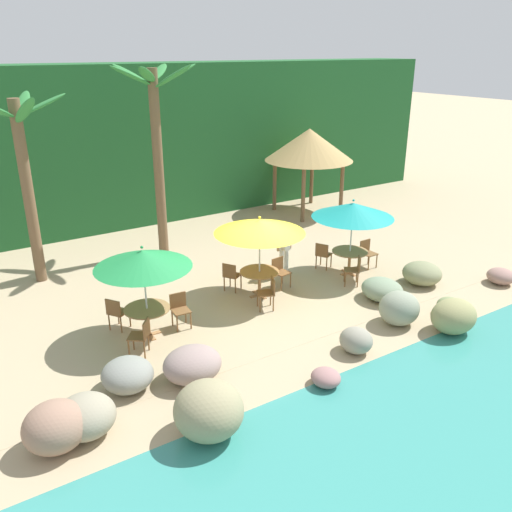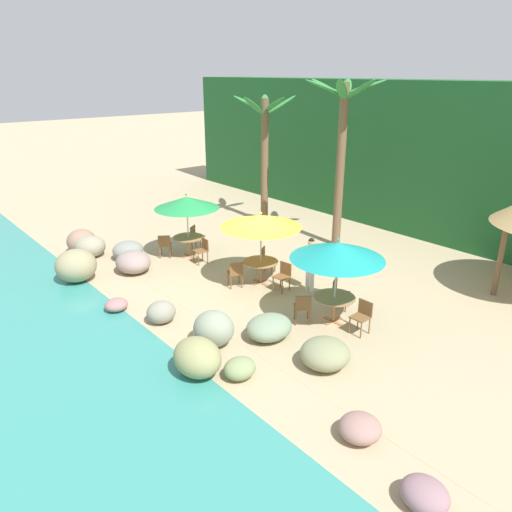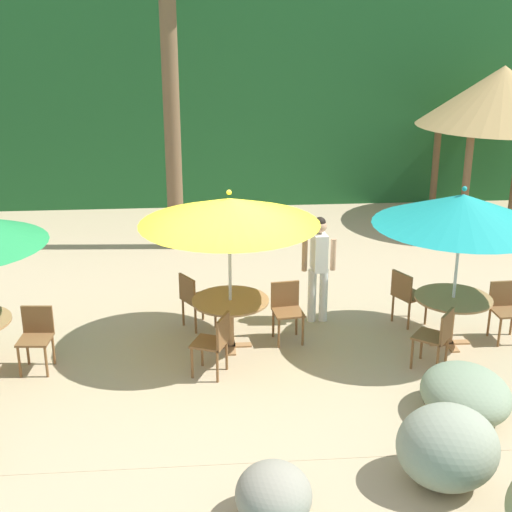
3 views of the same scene
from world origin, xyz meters
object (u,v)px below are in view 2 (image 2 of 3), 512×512
object	(u,v)px
dining_table_green	(189,240)
chair_yellow_seaward	(283,274)
palm_tree_nearest	(265,142)
palm_tree_second	(342,138)
chair_green_seaward	(203,249)
chair_yellow_left	(236,272)
umbrella_yellow	(261,221)
chair_green_left	(165,244)
chair_yellow_inland	(266,258)
umbrella_teal	(338,251)
dining_table_yellow	(261,265)
chair_teal_inland	(338,291)
waiter_in_white	(311,261)
chair_teal_seaward	(362,315)
umbrella_green	(187,203)
chair_green_inland	(196,235)
dining_table_teal	(334,301)
chair_teal_left	(303,307)

from	to	relation	value
dining_table_green	chair_yellow_seaward	size ratio (longest dim) A/B	1.26
palm_tree_nearest	palm_tree_second	xyz separation A→B (m)	(4.04, 0.14, 0.54)
chair_green_seaward	chair_yellow_left	size ratio (longest dim) A/B	1.00
umbrella_yellow	chair_yellow_seaward	world-z (taller)	umbrella_yellow
chair_green_left	chair_yellow_inland	bearing A→B (deg)	28.46
umbrella_teal	dining_table_yellow	bearing A→B (deg)	176.90
chair_yellow_left	chair_teal_inland	size ratio (longest dim) A/B	1.00
waiter_in_white	dining_table_green	bearing A→B (deg)	-166.03
umbrella_yellow	chair_teal_seaward	bearing A→B (deg)	-0.72
chair_green_left	waiter_in_white	distance (m)	5.69
chair_yellow_inland	chair_teal_inland	world-z (taller)	same
umbrella_green	palm_tree_second	size ratio (longest dim) A/B	0.38
dining_table_green	chair_yellow_seaward	world-z (taller)	chair_yellow_seaward
chair_yellow_left	chair_green_inland	bearing A→B (deg)	164.61
chair_yellow_seaward	dining_table_yellow	bearing A→B (deg)	-166.82
dining_table_teal	dining_table_yellow	bearing A→B (deg)	176.90
chair_yellow_inland	palm_tree_second	size ratio (longest dim) A/B	0.14
umbrella_green	chair_green_seaward	xyz separation A→B (m)	(0.85, 0.02, -1.49)
umbrella_green	chair_teal_inland	distance (m)	6.47
dining_table_yellow	chair_teal_inland	distance (m)	2.78
dining_table_yellow	chair_green_seaward	bearing A→B (deg)	-171.09
palm_tree_second	chair_green_left	bearing A→B (deg)	-117.80
dining_table_teal	palm_tree_nearest	bearing A→B (deg)	150.39
chair_teal_seaward	chair_teal_inland	xyz separation A→B (m)	(-1.31, 0.59, 0.00)
chair_green_inland	umbrella_yellow	bearing A→B (deg)	-3.19
dining_table_green	chair_yellow_inland	world-z (taller)	chair_yellow_inland
umbrella_teal	dining_table_green	bearing A→B (deg)	-177.76
palm_tree_second	umbrella_teal	bearing A→B (deg)	-49.40
umbrella_green	palm_tree_nearest	bearing A→B (deg)	106.47
chair_green_inland	chair_yellow_seaward	world-z (taller)	same
chair_teal_seaward	chair_green_seaward	bearing A→B (deg)	-176.89
umbrella_yellow	chair_teal_inland	size ratio (longest dim) A/B	2.87
chair_green_seaward	chair_green_left	size ratio (longest dim) A/B	1.00
umbrella_yellow	dining_table_teal	distance (m)	3.50
dining_table_green	chair_yellow_inland	bearing A→B (deg)	20.48
dining_table_yellow	chair_teal_left	bearing A→B (deg)	-18.16
chair_green_inland	waiter_in_white	world-z (taller)	waiter_in_white
chair_teal_seaward	chair_teal_left	xyz separation A→B (m)	(-1.30, -0.85, 0.00)
chair_green_seaward	chair_green_left	world-z (taller)	same
umbrella_green	chair_teal_inland	xyz separation A→B (m)	(6.22, 0.98, -1.49)
chair_yellow_inland	palm_tree_nearest	size ratio (longest dim) A/B	0.16
chair_green_seaward	chair_teal_left	xyz separation A→B (m)	(5.38, -0.48, 0.00)
dining_table_teal	chair_teal_inland	world-z (taller)	chair_teal_inland
dining_table_green	umbrella_teal	world-z (taller)	umbrella_teal
chair_green_seaward	dining_table_yellow	size ratio (longest dim) A/B	0.79
dining_table_green	palm_tree_nearest	xyz separation A→B (m)	(-1.44, 4.88, 2.89)
umbrella_green	umbrella_yellow	xyz separation A→B (m)	(3.49, 0.43, 0.04)
chair_green_inland	chair_teal_inland	size ratio (longest dim) A/B	1.00
dining_table_green	waiter_in_white	xyz separation A→B (m)	(4.88, 1.22, 0.37)
dining_table_green	chair_green_left	size ratio (longest dim) A/B	1.26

